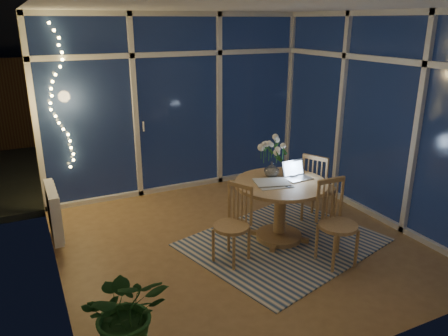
{
  "coord_description": "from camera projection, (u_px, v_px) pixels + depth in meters",
  "views": [
    {
      "loc": [
        -2.17,
        -4.06,
        2.48
      ],
      "look_at": [
        -0.08,
        0.25,
        0.85
      ],
      "focal_mm": 35.0,
      "sensor_mm": 36.0,
      "label": 1
    }
  ],
  "objects": [
    {
      "name": "laptop",
      "position": [
        299.0,
        170.0,
        5.05
      ],
      "size": [
        0.3,
        0.26,
        0.21
      ],
      "primitive_type": null,
      "rotation": [
        0.0,
        0.0,
        0.03
      ],
      "color": "#B7B7BC",
      "rests_on": "dining_table"
    },
    {
      "name": "garden_patio",
      "position": [
        154.0,
        141.0,
        9.64
      ],
      "size": [
        12.0,
        6.0,
        0.1
      ],
      "primitive_type": "cube",
      "color": "black",
      "rests_on": "ground"
    },
    {
      "name": "dining_table",
      "position": [
        280.0,
        211.0,
        5.1
      ],
      "size": [
        1.31,
        1.31,
        0.73
      ],
      "primitive_type": "cylinder",
      "rotation": [
        0.0,
        0.0,
        0.27
      ],
      "color": "olive",
      "rests_on": "floor"
    },
    {
      "name": "fairy_lights",
      "position": [
        59.0,
        99.0,
        5.59
      ],
      "size": [
        0.24,
        0.1,
        1.85
      ],
      "primitive_type": null,
      "color": "#FFD766",
      "rests_on": "window_wall_back"
    },
    {
      "name": "garden_shrubs",
      "position": [
        108.0,
        143.0,
        7.58
      ],
      "size": [
        0.9,
        0.9,
        0.9
      ],
      "primitive_type": "sphere",
      "color": "black",
      "rests_on": "ground"
    },
    {
      "name": "chair_right",
      "position": [
        319.0,
        187.0,
        5.55
      ],
      "size": [
        0.58,
        0.58,
        0.94
      ],
      "primitive_type": "cube",
      "rotation": [
        0.0,
        0.0,
        2.03
      ],
      "color": "olive",
      "rests_on": "floor"
    },
    {
      "name": "chair_left",
      "position": [
        231.0,
        225.0,
        4.6
      ],
      "size": [
        0.54,
        0.54,
        0.86
      ],
      "primitive_type": "cube",
      "rotation": [
        0.0,
        0.0,
        -1.11
      ],
      "color": "olive",
      "rests_on": "floor"
    },
    {
      "name": "phone",
      "position": [
        289.0,
        186.0,
        4.85
      ],
      "size": [
        0.11,
        0.1,
        0.01
      ],
      "primitive_type": "cube",
      "rotation": [
        0.0,
        0.0,
        0.67
      ],
      "color": "black",
      "rests_on": "dining_table"
    },
    {
      "name": "window_wall_back",
      "position": [
        178.0,
        105.0,
        6.41
      ],
      "size": [
        4.0,
        0.1,
        2.6
      ],
      "primitive_type": "cube",
      "color": "silver",
      "rests_on": "floor"
    },
    {
      "name": "rug",
      "position": [
        283.0,
        242.0,
        5.12
      ],
      "size": [
        2.47,
        2.18,
        0.01
      ],
      "primitive_type": "cube",
      "rotation": [
        0.0,
        0.0,
        0.27
      ],
      "color": "beige",
      "rests_on": "floor"
    },
    {
      "name": "bowl",
      "position": [
        292.0,
        174.0,
        5.17
      ],
      "size": [
        0.19,
        0.19,
        0.04
      ],
      "primitive_type": "imported",
      "rotation": [
        0.0,
        0.0,
        0.27
      ],
      "color": "white",
      "rests_on": "dining_table"
    },
    {
      "name": "floor",
      "position": [
        240.0,
        241.0,
        5.15
      ],
      "size": [
        4.0,
        4.0,
        0.0
      ],
      "primitive_type": "plane",
      "color": "olive",
      "rests_on": "ground"
    },
    {
      "name": "chair_front",
      "position": [
        338.0,
        224.0,
        4.55
      ],
      "size": [
        0.44,
        0.44,
        0.93
      ],
      "primitive_type": "cube",
      "rotation": [
        0.0,
        0.0,
        -0.03
      ],
      "color": "olive",
      "rests_on": "floor"
    },
    {
      "name": "wall_left",
      "position": [
        44.0,
        159.0,
        3.91
      ],
      "size": [
        0.04,
        4.0,
        2.6
      ],
      "primitive_type": "cube",
      "color": "beige",
      "rests_on": "floor"
    },
    {
      "name": "ceiling",
      "position": [
        243.0,
        7.0,
        4.32
      ],
      "size": [
        4.0,
        4.0,
        0.0
      ],
      "primitive_type": "plane",
      "color": "white",
      "rests_on": "wall_back"
    },
    {
      "name": "window_wall_right",
      "position": [
        377.0,
        118.0,
        5.55
      ],
      "size": [
        0.1,
        4.0,
        2.6
      ],
      "primitive_type": "cube",
      "color": "silver",
      "rests_on": "floor"
    },
    {
      "name": "wall_back",
      "position": [
        177.0,
        104.0,
        6.44
      ],
      "size": [
        4.0,
        0.04,
        2.6
      ],
      "primitive_type": "cube",
      "color": "beige",
      "rests_on": "floor"
    },
    {
      "name": "newspapers",
      "position": [
        275.0,
        183.0,
        4.93
      ],
      "size": [
        0.39,
        0.3,
        0.02
      ],
      "primitive_type": "cube",
      "rotation": [
        0.0,
        0.0,
        -0.03
      ],
      "color": "#B9B7B0",
      "rests_on": "dining_table"
    },
    {
      "name": "neighbour_roof",
      "position": [
        104.0,
        31.0,
        11.82
      ],
      "size": [
        7.0,
        3.0,
        2.2
      ],
      "primitive_type": "cube",
      "color": "#2E3137",
      "rests_on": "ground"
    },
    {
      "name": "potted_plant",
      "position": [
        128.0,
        324.0,
        3.18
      ],
      "size": [
        0.61,
        0.55,
        0.76
      ],
      "primitive_type": "imported",
      "rotation": [
        0.0,
        0.0,
        -0.16
      ],
      "color": "#1B4C1F",
      "rests_on": "floor"
    },
    {
      "name": "wall_front",
      "position": [
        376.0,
        199.0,
        3.03
      ],
      "size": [
        4.0,
        0.04,
        2.6
      ],
      "primitive_type": "cube",
      "color": "beige",
      "rests_on": "floor"
    },
    {
      "name": "radiator",
      "position": [
        53.0,
        212.0,
        4.99
      ],
      "size": [
        0.1,
        0.7,
        0.58
      ],
      "primitive_type": "cube",
      "color": "white",
      "rests_on": "wall_left"
    },
    {
      "name": "flower_vase",
      "position": [
        272.0,
        168.0,
        5.12
      ],
      "size": [
        0.25,
        0.25,
        0.21
      ],
      "primitive_type": "imported",
      "rotation": [
        0.0,
        0.0,
        0.27
      ],
      "color": "silver",
      "rests_on": "dining_table"
    },
    {
      "name": "wall_right",
      "position": [
        379.0,
        118.0,
        5.56
      ],
      "size": [
        0.04,
        4.0,
        2.6
      ],
      "primitive_type": "cube",
      "color": "beige",
      "rests_on": "floor"
    },
    {
      "name": "garden_fence",
      "position": [
        123.0,
        96.0,
        9.55
      ],
      "size": [
        11.0,
        0.08,
        1.8
      ],
      "primitive_type": "cube",
      "color": "#3A2215",
      "rests_on": "ground"
    }
  ]
}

